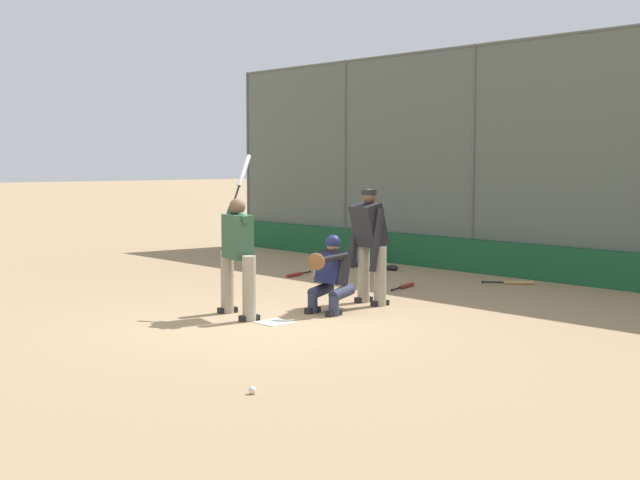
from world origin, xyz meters
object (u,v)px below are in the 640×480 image
(catcher_behind_plate, at_px, (330,273))
(spare_bat_third_base_side, at_px, (405,286))
(umpire_home, at_px, (369,242))
(spare_bat_near_backstop, at_px, (515,283))
(fielding_glove_on_dirt, at_px, (392,268))
(spare_bat_by_padding, at_px, (296,274))
(baseball_loose, at_px, (252,390))
(batter_at_plate, at_px, (238,252))
(equipment_bag_dugout_side, at_px, (354,260))

(catcher_behind_plate, height_order, spare_bat_third_base_side, catcher_behind_plate)
(umpire_home, xyz_separation_m, spare_bat_near_backstop, (-0.13, -3.47, -0.91))
(umpire_home, bearing_deg, fielding_glove_on_dirt, -43.33)
(spare_bat_by_padding, height_order, baseball_loose, baseball_loose)
(spare_bat_near_backstop, height_order, baseball_loose, baseball_loose)
(spare_bat_third_base_side, xyz_separation_m, fielding_glove_on_dirt, (1.89, -1.61, 0.02))
(batter_at_plate, relative_size, equipment_bag_dugout_side, 1.95)
(batter_at_plate, bearing_deg, fielding_glove_on_dirt, -55.34)
(spare_bat_by_padding, distance_m, spare_bat_third_base_side, 2.49)
(fielding_glove_on_dirt, bearing_deg, spare_bat_third_base_side, 139.53)
(spare_bat_by_padding, bearing_deg, spare_bat_third_base_side, 82.32)
(equipment_bag_dugout_side, bearing_deg, spare_bat_third_base_side, 152.03)
(batter_at_plate, xyz_separation_m, umpire_home, (-0.43, -2.15, 0.04))
(catcher_behind_plate, xyz_separation_m, umpire_home, (0.20, -0.99, 0.36))
(catcher_behind_plate, distance_m, umpire_home, 1.07)
(umpire_home, bearing_deg, spare_bat_near_backstop, -85.14)
(catcher_behind_plate, distance_m, fielding_glove_on_dirt, 5.21)
(fielding_glove_on_dirt, bearing_deg, catcher_behind_plate, 124.34)
(fielding_glove_on_dirt, bearing_deg, umpire_home, 129.59)
(spare_bat_near_backstop, distance_m, spare_bat_by_padding, 4.06)
(batter_at_plate, height_order, catcher_behind_plate, batter_at_plate)
(spare_bat_near_backstop, xyz_separation_m, spare_bat_third_base_side, (0.97, 1.79, -0.00))
(catcher_behind_plate, bearing_deg, spare_bat_third_base_side, -78.75)
(batter_at_plate, height_order, spare_bat_by_padding, batter_at_plate)
(spare_bat_by_padding, relative_size, fielding_glove_on_dirt, 2.73)
(spare_bat_by_padding, xyz_separation_m, baseball_loose, (-6.33, 5.79, 0.00))
(catcher_behind_plate, relative_size, spare_bat_by_padding, 1.39)
(umpire_home, relative_size, fielding_glove_on_dirt, 5.93)
(spare_bat_near_backstop, xyz_separation_m, fielding_glove_on_dirt, (2.85, 0.18, 0.02))
(spare_bat_near_backstop, height_order, equipment_bag_dugout_side, equipment_bag_dugout_side)
(spare_bat_by_padding, height_order, equipment_bag_dugout_side, equipment_bag_dugout_side)
(catcher_behind_plate, bearing_deg, equipment_bag_dugout_side, -56.81)
(spare_bat_by_padding, bearing_deg, umpire_home, 51.88)
(spare_bat_third_base_side, bearing_deg, baseball_loose, -167.06)
(batter_at_plate, height_order, baseball_loose, batter_at_plate)
(catcher_behind_plate, bearing_deg, batter_at_plate, 51.53)
(baseball_loose, bearing_deg, umpire_home, -55.97)
(batter_at_plate, relative_size, catcher_behind_plate, 2.02)
(umpire_home, height_order, equipment_bag_dugout_side, umpire_home)
(spare_bat_third_base_side, bearing_deg, equipment_bag_dugout_side, 42.90)
(catcher_behind_plate, xyz_separation_m, spare_bat_third_base_side, (1.03, -2.67, -0.55))
(spare_bat_near_backstop, relative_size, spare_bat_by_padding, 0.89)
(umpire_home, relative_size, spare_bat_by_padding, 2.17)
(spare_bat_near_backstop, relative_size, spare_bat_third_base_side, 0.86)
(equipment_bag_dugout_side, bearing_deg, umpire_home, 139.26)
(umpire_home, height_order, spare_bat_near_backstop, umpire_home)
(equipment_bag_dugout_side, bearing_deg, baseball_loose, 131.27)
(spare_bat_by_padding, xyz_separation_m, spare_bat_third_base_side, (-2.46, -0.40, -0.00))
(batter_at_plate, xyz_separation_m, catcher_behind_plate, (-0.63, -1.16, -0.33))
(catcher_behind_plate, bearing_deg, spare_bat_near_backstop, -99.06)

